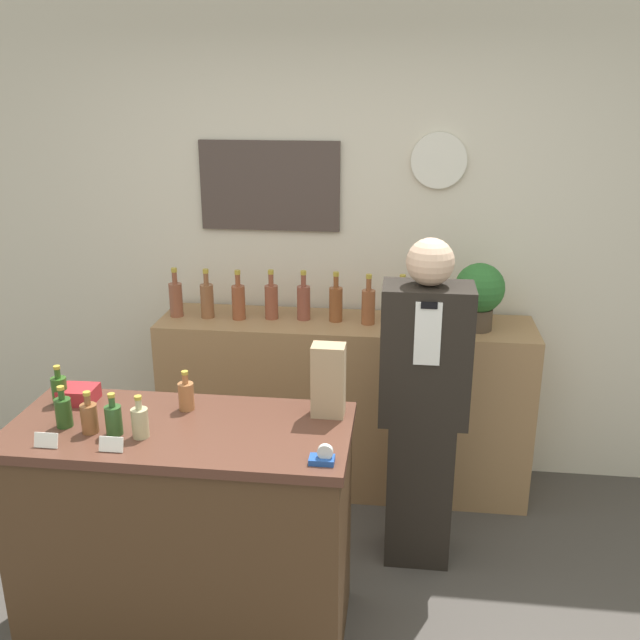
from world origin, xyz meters
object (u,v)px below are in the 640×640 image
at_px(shopkeeper, 423,408).
at_px(potted_plant, 479,292).
at_px(tape_dispenser, 323,457).
at_px(paper_bag, 328,380).

bearing_deg(shopkeeper, potted_plant, 64.53).
bearing_deg(tape_dispenser, shopkeeper, 65.76).
relative_size(shopkeeper, potted_plant, 4.50).
bearing_deg(tape_dispenser, paper_bag, 93.62).
bearing_deg(paper_bag, shopkeeper, 48.02).
distance_m(shopkeeper, paper_bag, 0.66).
relative_size(potted_plant, tape_dispenser, 3.94).
xyz_separation_m(shopkeeper, paper_bag, (-0.39, -0.44, 0.31)).
distance_m(shopkeeper, tape_dispenser, 0.91).
relative_size(potted_plant, paper_bag, 1.19).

